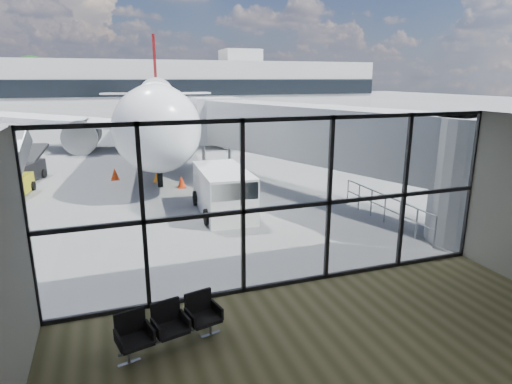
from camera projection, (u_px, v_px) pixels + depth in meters
ground at (146, 128)px, 48.03m from camera, size 220.00×220.00×0.00m
lounge_shell at (413, 265)px, 6.49m from camera, size 12.02×8.01×4.51m
glass_curtain_wall at (287, 205)px, 10.97m from camera, size 12.10×0.12×4.50m
jet_bridge at (326, 140)px, 18.85m from camera, size 8.00×16.50×4.33m
apron_railing at (385, 205)px, 16.34m from camera, size 0.06×5.46×1.11m
far_terminal at (127, 86)px, 66.80m from camera, size 80.00×12.20×11.00m
tree_5 at (33, 75)px, 70.92m from camera, size 6.27×6.27×9.03m
seating_row at (169, 322)px, 8.80m from camera, size 2.18×1.07×0.97m
airliner at (157, 106)px, 35.54m from camera, size 34.18×39.74×10.25m
service_van at (224, 191)px, 17.40m from camera, size 2.23×4.31×1.84m
belt_loader at (23, 171)px, 22.96m from camera, size 2.34×4.00×1.75m
mobile_stairs at (6, 184)px, 20.05m from camera, size 2.24×3.66×2.43m
traffic_cone_a at (115, 174)px, 23.42m from camera, size 0.46×0.46×0.66m
traffic_cone_b at (157, 176)px, 22.98m from camera, size 0.42×0.42×0.60m
traffic_cone_c at (181, 182)px, 21.72m from camera, size 0.43×0.43×0.62m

